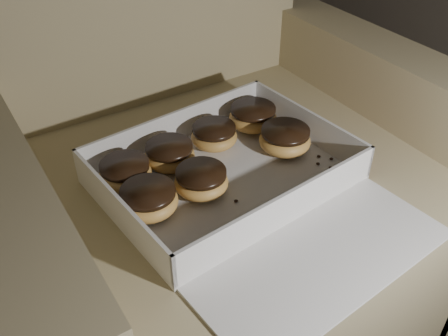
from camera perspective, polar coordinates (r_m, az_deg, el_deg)
armchair at (r=1.06m, az=-1.46°, el=-2.80°), size 0.90×0.76×0.94m
bakery_box at (r=0.86m, az=1.98°, el=-2.06°), size 0.46×0.52×0.07m
donut_a at (r=0.95m, az=-1.14°, el=3.74°), size 0.09×0.09×0.04m
donut_b at (r=1.01m, az=3.32°, el=5.86°), size 0.10×0.10×0.05m
donut_c at (r=0.81m, az=-8.61°, el=-3.65°), size 0.10×0.10×0.05m
donut_d at (r=0.91m, az=-6.23°, el=1.53°), size 0.09×0.09×0.05m
donut_e at (r=0.84m, az=-2.61°, el=-1.47°), size 0.09×0.09×0.05m
donut_f at (r=0.87m, az=-11.21°, el=-0.57°), size 0.09×0.09×0.05m
donut_g at (r=0.95m, az=6.97°, el=3.28°), size 0.10×0.10×0.05m
crumb_a at (r=0.93m, az=12.08°, el=0.04°), size 0.01×0.01×0.00m
crumb_b at (r=0.95m, az=12.17°, el=1.03°), size 0.01×0.01×0.00m
crumb_c at (r=0.84m, az=1.38°, el=-3.78°), size 0.01×0.01×0.00m
crumb_d at (r=0.93m, az=10.69°, el=0.49°), size 0.01×0.01×0.00m
crumb_e at (r=0.95m, az=10.78°, el=1.33°), size 0.01×0.01×0.00m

